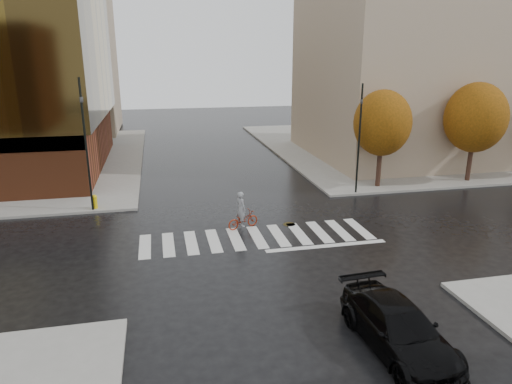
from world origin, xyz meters
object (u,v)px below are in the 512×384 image
(cyclist, at_px, (242,216))
(sedan, at_px, (398,328))
(traffic_light_ne, at_px, (360,133))
(traffic_light_nw, at_px, (85,137))
(fire_hydrant, at_px, (95,201))

(cyclist, bearing_deg, sedan, 173.33)
(traffic_light_ne, bearing_deg, traffic_light_nw, 17.87)
(fire_hydrant, bearing_deg, sedan, -55.85)
(cyclist, distance_m, traffic_light_nw, 9.89)
(sedan, distance_m, cyclist, 11.50)
(cyclist, xyz_separation_m, traffic_light_ne, (8.40, 4.39, 3.40))
(cyclist, relative_size, fire_hydrant, 2.42)
(traffic_light_nw, xyz_separation_m, traffic_light_ne, (16.43, 0.00, -0.35))
(cyclist, relative_size, traffic_light_ne, 0.29)
(traffic_light_nw, relative_size, fire_hydrant, 9.03)
(cyclist, distance_m, fire_hydrant, 9.14)
(cyclist, height_order, traffic_light_ne, traffic_light_ne)
(traffic_light_nw, relative_size, traffic_light_ne, 1.07)
(sedan, distance_m, traffic_light_ne, 16.88)
(traffic_light_ne, bearing_deg, sedan, 88.00)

